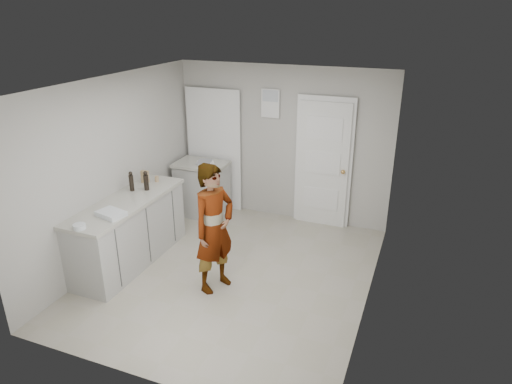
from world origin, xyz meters
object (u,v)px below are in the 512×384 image
at_px(oil_cruet_a, 146,181).
at_px(baking_dish, 111,214).
at_px(oil_cruet_b, 131,182).
at_px(person, 214,228).
at_px(cake_mix_box, 145,177).
at_px(spice_jar, 157,179).
at_px(egg_bowl, 79,227).

distance_m(oil_cruet_a, baking_dish, 0.90).
bearing_deg(oil_cruet_b, baking_dish, -72.11).
xyz_separation_m(person, cake_mix_box, (-1.50, 0.78, 0.20)).
xyz_separation_m(spice_jar, oil_cruet_a, (0.04, -0.32, 0.09)).
distance_m(oil_cruet_a, egg_bowl, 1.32).
relative_size(cake_mix_box, egg_bowl, 1.26).
height_order(spice_jar, oil_cruet_a, oil_cruet_a).
relative_size(cake_mix_box, spice_jar, 2.11).
distance_m(cake_mix_box, oil_cruet_a, 0.30).
height_order(person, spice_jar, person).
xyz_separation_m(oil_cruet_b, egg_bowl, (0.13, -1.21, -0.11)).
height_order(oil_cruet_a, egg_bowl, oil_cruet_a).
bearing_deg(spice_jar, oil_cruet_b, -106.14).
bearing_deg(person, oil_cruet_b, 94.46).
bearing_deg(oil_cruet_b, spice_jar, 73.86).
height_order(spice_jar, oil_cruet_b, oil_cruet_b).
relative_size(person, baking_dish, 4.30).
relative_size(cake_mix_box, baking_dish, 0.48).
bearing_deg(oil_cruet_b, person, -16.69).
bearing_deg(spice_jar, egg_bowl, -89.64).
xyz_separation_m(cake_mix_box, oil_cruet_a, (0.18, -0.23, 0.04)).
relative_size(oil_cruet_a, egg_bowl, 1.92).
bearing_deg(oil_cruet_b, egg_bowl, -83.62).
distance_m(spice_jar, egg_bowl, 1.64).
height_order(person, oil_cruet_b, person).
bearing_deg(cake_mix_box, spice_jar, 31.66).
height_order(oil_cruet_a, oil_cruet_b, oil_cruet_b).
height_order(cake_mix_box, egg_bowl, cake_mix_box).
bearing_deg(spice_jar, baking_dish, -83.95).
distance_m(person, oil_cruet_a, 1.45).
relative_size(baking_dish, egg_bowl, 2.63).
bearing_deg(person, egg_bowl, 140.55).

